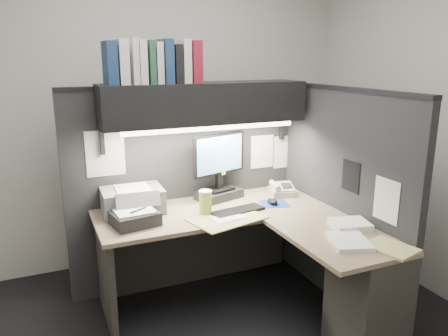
{
  "coord_description": "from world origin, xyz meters",
  "views": [
    {
      "loc": [
        -1.05,
        -2.3,
        1.83
      ],
      "look_at": [
        0.18,
        0.51,
        1.05
      ],
      "focal_mm": 35.0,
      "sensor_mm": 36.0,
      "label": 1
    }
  ],
  "objects": [
    {
      "name": "paper_stack_a",
      "position": [
        0.8,
        -0.15,
        0.75
      ],
      "size": [
        0.28,
        0.25,
        0.05
      ],
      "primitive_type": "cube",
      "rotation": [
        0.0,
        0.0,
        -0.25
      ],
      "color": "white",
      "rests_on": "desk"
    },
    {
      "name": "wall_back",
      "position": [
        0.0,
        1.5,
        1.35
      ],
      "size": [
        3.5,
        0.04,
        2.7
      ],
      "primitive_type": "cube",
      "color": "beige",
      "rests_on": "floor"
    },
    {
      "name": "paper_stack_b",
      "position": [
        0.63,
        -0.35,
        0.74
      ],
      "size": [
        0.3,
        0.33,
        0.03
      ],
      "primitive_type": "cube",
      "rotation": [
        0.0,
        0.0,
        -0.33
      ],
      "color": "white",
      "rests_on": "desk"
    },
    {
      "name": "mousepad",
      "position": [
        0.59,
        0.47,
        0.73
      ],
      "size": [
        0.25,
        0.23,
        0.0
      ],
      "primitive_type": "cube",
      "rotation": [
        0.0,
        0.0,
        -0.24
      ],
      "color": "navy",
      "rests_on": "desk"
    },
    {
      "name": "wall_right",
      "position": [
        1.75,
        0.0,
        1.35
      ],
      "size": [
        0.04,
        3.0,
        2.7
      ],
      "primitive_type": "cube",
      "color": "beige",
      "rests_on": "floor"
    },
    {
      "name": "printer",
      "position": [
        -0.45,
        0.77,
        0.82
      ],
      "size": [
        0.45,
        0.38,
        0.17
      ],
      "primitive_type": "cube",
      "rotation": [
        0.0,
        0.0,
        -0.04
      ],
      "color": "gray",
      "rests_on": "desk"
    },
    {
      "name": "monitor",
      "position": [
        0.25,
        0.77,
        0.94
      ],
      "size": [
        0.48,
        0.31,
        0.53
      ],
      "rotation": [
        0.0,
        0.0,
        0.3
      ],
      "color": "black",
      "rests_on": "desk"
    },
    {
      "name": "binder_row",
      "position": [
        -0.25,
        0.75,
        1.8
      ],
      "size": [
        0.66,
        0.24,
        0.31
      ],
      "color": "navy",
      "rests_on": "overhead_shelf"
    },
    {
      "name": "telephone",
      "position": [
        0.76,
        0.65,
        0.77
      ],
      "size": [
        0.23,
        0.24,
        0.08
      ],
      "primitive_type": "cube",
      "rotation": [
        0.0,
        0.0,
        -0.22
      ],
      "color": "#B5A68B",
      "rests_on": "desk"
    },
    {
      "name": "overhead_shelf",
      "position": [
        0.12,
        0.75,
        1.5
      ],
      "size": [
        1.55,
        0.34,
        0.3
      ],
      "primitive_type": "cube",
      "color": "black",
      "rests_on": "partition_back"
    },
    {
      "name": "task_light_tube",
      "position": [
        0.12,
        0.61,
        1.33
      ],
      "size": [
        1.32,
        0.04,
        0.04
      ],
      "primitive_type": "cylinder",
      "rotation": [
        0.0,
        1.57,
        0.0
      ],
      "color": "white",
      "rests_on": "overhead_shelf"
    },
    {
      "name": "keyboard",
      "position": [
        0.25,
        0.42,
        0.74
      ],
      "size": [
        0.42,
        0.2,
        0.02
      ],
      "primitive_type": "cube",
      "rotation": [
        0.0,
        0.0,
        0.16
      ],
      "color": "black",
      "rests_on": "desk"
    },
    {
      "name": "open_folder",
      "position": [
        0.12,
        0.32,
        0.73
      ],
      "size": [
        0.57,
        0.44,
        0.01
      ],
      "primitive_type": "cube",
      "rotation": [
        0.0,
        0.0,
        0.24
      ],
      "color": "tan",
      "rests_on": "desk"
    },
    {
      "name": "mouse",
      "position": [
        0.57,
        0.47,
        0.75
      ],
      "size": [
        0.08,
        0.11,
        0.04
      ],
      "primitive_type": "ellipsoid",
      "rotation": [
        0.0,
        0.0,
        -0.05
      ],
      "color": "black",
      "rests_on": "mousepad"
    },
    {
      "name": "partition_back",
      "position": [
        0.03,
        0.93,
        0.8
      ],
      "size": [
        1.9,
        0.06,
        1.6
      ],
      "primitive_type": "cube",
      "color": "black",
      "rests_on": "floor"
    },
    {
      "name": "partition_right",
      "position": [
        0.98,
        0.18,
        0.8
      ],
      "size": [
        0.06,
        1.5,
        1.6
      ],
      "primitive_type": "cube",
      "color": "black",
      "rests_on": "floor"
    },
    {
      "name": "manila_stack",
      "position": [
        0.81,
        -0.52,
        0.74
      ],
      "size": [
        0.28,
        0.32,
        0.02
      ],
      "primitive_type": "cube",
      "rotation": [
        0.0,
        0.0,
        0.25
      ],
      "color": "tan",
      "rests_on": "desk"
    },
    {
      "name": "notebook_stack",
      "position": [
        -0.49,
        0.48,
        0.77
      ],
      "size": [
        0.33,
        0.29,
        0.09
      ],
      "primitive_type": "cube",
      "rotation": [
        0.0,
        0.0,
        0.18
      ],
      "color": "black",
      "rests_on": "desk"
    },
    {
      "name": "desk",
      "position": [
        0.43,
        -0.0,
        0.44
      ],
      "size": [
        1.7,
        1.53,
        0.73
      ],
      "color": "#957F5F",
      "rests_on": "floor"
    },
    {
      "name": "coffee_cup",
      "position": [
        0.02,
        0.47,
        0.81
      ],
      "size": [
        0.1,
        0.1,
        0.17
      ],
      "primitive_type": "cylinder",
      "rotation": [
        0.0,
        0.0,
        0.17
      ],
      "color": "#B5CA51",
      "rests_on": "desk"
    },
    {
      "name": "pinned_papers",
      "position": [
        0.42,
        0.56,
        1.05
      ],
      "size": [
        1.76,
        1.31,
        0.51
      ],
      "color": "white",
      "rests_on": "partition_back"
    }
  ]
}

